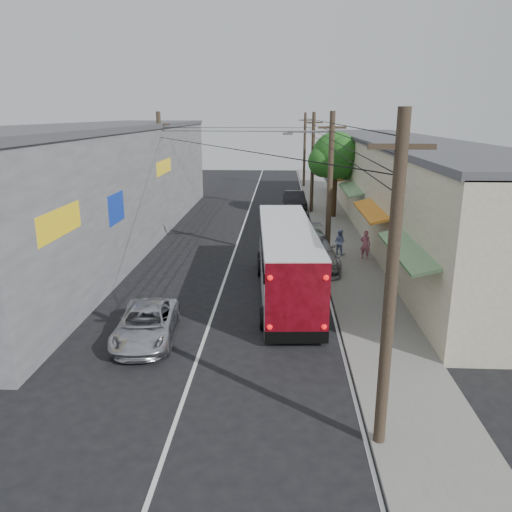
{
  "coord_description": "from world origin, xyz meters",
  "views": [
    {
      "loc": [
        2.71,
        -12.69,
        7.85
      ],
      "look_at": [
        1.66,
        7.99,
        1.94
      ],
      "focal_mm": 35.0,
      "sensor_mm": 36.0,
      "label": 1
    }
  ],
  "objects": [
    {
      "name": "sidewalk",
      "position": [
        6.5,
        20.0,
        0.06
      ],
      "size": [
        3.0,
        80.0,
        0.12
      ],
      "primitive_type": "cube",
      "color": "slate",
      "rests_on": "ground"
    },
    {
      "name": "parked_suv",
      "position": [
        4.29,
        13.0,
        0.89
      ],
      "size": [
        3.03,
        6.34,
        1.78
      ],
      "primitive_type": "imported",
      "rotation": [
        0.0,
        0.0,
        0.09
      ],
      "color": "#929399",
      "rests_on": "ground"
    },
    {
      "name": "building_right",
      "position": [
        10.99,
        22.0,
        3.15
      ],
      "size": [
        7.09,
        40.0,
        6.25
      ],
      "color": "beige",
      "rests_on": "ground"
    },
    {
      "name": "ground",
      "position": [
        0.0,
        0.0,
        0.0
      ],
      "size": [
        120.0,
        120.0,
        0.0
      ],
      "primitive_type": "plane",
      "color": "black",
      "rests_on": "ground"
    },
    {
      "name": "coach_bus",
      "position": [
        2.99,
        8.64,
        1.62
      ],
      "size": [
        3.0,
        10.95,
        3.12
      ],
      "rotation": [
        0.0,
        0.0,
        0.06
      ],
      "color": "silver",
      "rests_on": "ground"
    },
    {
      "name": "parked_car_mid",
      "position": [
        3.8,
        20.89,
        0.73
      ],
      "size": [
        2.25,
        4.47,
        1.46
      ],
      "primitive_type": "imported",
      "rotation": [
        0.0,
        0.0,
        -0.13
      ],
      "color": "#2A2A2F",
      "rests_on": "ground"
    },
    {
      "name": "pedestrian_near",
      "position": [
        7.39,
        14.18,
        0.91
      ],
      "size": [
        0.68,
        0.57,
        1.58
      ],
      "primitive_type": "imported",
      "rotation": [
        0.0,
        0.0,
        2.76
      ],
      "color": "#C36782",
      "rests_on": "sidewalk"
    },
    {
      "name": "pedestrian_far",
      "position": [
        6.07,
        14.97,
        0.84
      ],
      "size": [
        0.88,
        0.82,
        1.44
      ],
      "primitive_type": "imported",
      "rotation": [
        0.0,
        0.0,
        2.61
      ],
      "color": "#91A1D3",
      "rests_on": "sidewalk"
    },
    {
      "name": "parked_car_far",
      "position": [
        3.88,
        29.68,
        0.75
      ],
      "size": [
        2.01,
        4.68,
        1.5
      ],
      "primitive_type": "imported",
      "rotation": [
        0.0,
        0.0,
        0.09
      ],
      "color": "black",
      "rests_on": "ground"
    },
    {
      "name": "jeepney",
      "position": [
        -2.05,
        3.57,
        0.61
      ],
      "size": [
        2.39,
        4.53,
        1.21
      ],
      "primitive_type": "imported",
      "rotation": [
        0.0,
        0.0,
        0.09
      ],
      "color": "silver",
      "rests_on": "ground"
    },
    {
      "name": "building_left",
      "position": [
        -8.5,
        18.0,
        3.65
      ],
      "size": [
        7.2,
        36.0,
        7.25
      ],
      "color": "gray",
      "rests_on": "ground"
    },
    {
      "name": "street_tree",
      "position": [
        6.87,
        26.02,
        4.67
      ],
      "size": [
        4.4,
        4.0,
        6.6
      ],
      "color": "#3F2B19",
      "rests_on": "ground"
    },
    {
      "name": "utility_poles",
      "position": [
        3.13,
        20.33,
        4.13
      ],
      "size": [
        11.8,
        45.28,
        8.0
      ],
      "color": "#473828",
      "rests_on": "ground"
    }
  ]
}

